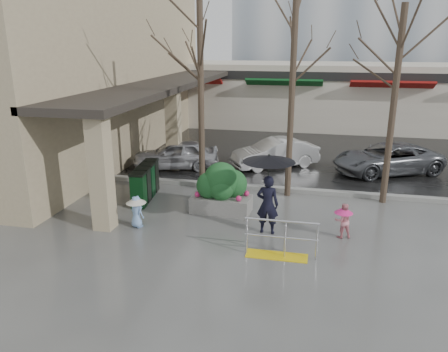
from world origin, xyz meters
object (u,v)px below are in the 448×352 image
at_px(tree_mideast, 399,58).
at_px(news_boxes, 145,182).
at_px(tree_midwest, 294,45).
at_px(child_pink, 343,218).
at_px(car_a, 176,154).
at_px(woman, 268,184).
at_px(handrail, 279,243).
at_px(tree_west, 200,50).
at_px(car_c, 387,158).
at_px(car_b, 275,153).
at_px(child_blue, 136,208).
at_px(planter, 222,188).

height_order(tree_mideast, news_boxes, tree_mideast).
height_order(tree_midwest, child_pink, tree_midwest).
distance_m(child_pink, car_a, 8.93).
bearing_deg(woman, child_pink, -174.28).
distance_m(handrail, woman, 1.88).
xyz_separation_m(news_boxes, car_a, (-0.16, 3.90, 0.03)).
relative_size(tree_midwest, news_boxes, 3.19).
bearing_deg(tree_west, news_boxes, -139.96).
bearing_deg(child_pink, tree_west, -50.32).
distance_m(tree_west, car_c, 9.15).
relative_size(tree_midwest, car_b, 1.83).
xyz_separation_m(handrail, car_a, (-5.22, 7.28, 0.25)).
distance_m(child_blue, news_boxes, 2.49).
relative_size(planter, car_b, 0.51).
height_order(woman, child_pink, woman).
xyz_separation_m(handrail, tree_mideast, (3.14, 4.80, 4.48)).
relative_size(woman, car_a, 0.64).
distance_m(planter, car_a, 5.48).
bearing_deg(handrail, child_blue, 167.30).
bearing_deg(tree_west, car_a, 126.86).
height_order(child_pink, child_blue, child_pink).
height_order(child_blue, news_boxes, news_boxes).
relative_size(child_blue, car_a, 0.27).
bearing_deg(handrail, tree_mideast, 56.81).
bearing_deg(woman, car_b, -83.89).
xyz_separation_m(tree_midwest, woman, (-0.34, -3.39, -3.73)).
distance_m(tree_mideast, woman, 6.00).
height_order(tree_midwest, car_c, tree_midwest).
xyz_separation_m(tree_midwest, car_c, (3.87, 3.73, -4.60)).
bearing_deg(news_boxes, tree_mideast, 3.36).
bearing_deg(tree_west, woman, -49.79).
bearing_deg(tree_west, car_c, 27.83).
height_order(child_blue, planter, planter).
bearing_deg(car_a, tree_midwest, 47.84).
relative_size(woman, car_c, 0.52).
relative_size(child_blue, car_b, 0.26).
height_order(woman, car_c, woman).
bearing_deg(woman, handrail, 111.27).
xyz_separation_m(news_boxes, car_c, (8.77, 5.16, 0.03)).
xyz_separation_m(planter, car_c, (5.86, 5.79, -0.17)).
bearing_deg(tree_midwest, car_b, 103.14).
xyz_separation_m(child_blue, car_a, (-0.86, 6.29, 0.02)).
relative_size(tree_west, woman, 2.86).
xyz_separation_m(tree_west, car_a, (-1.86, 2.48, -4.45)).
bearing_deg(child_pink, woman, -13.53).
relative_size(child_pink, car_c, 0.23).
bearing_deg(car_c, news_boxes, -84.31).
distance_m(tree_west, news_boxes, 5.00).
xyz_separation_m(handrail, news_boxes, (-5.05, 3.38, 0.23)).
relative_size(car_b, car_c, 0.84).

